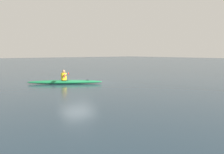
% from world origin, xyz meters
% --- Properties ---
extents(ground_plane, '(160.00, 160.00, 0.00)m').
position_xyz_m(ground_plane, '(0.00, 0.00, 0.00)').
color(ground_plane, '#233847').
extents(kayak, '(4.60, 3.47, 0.27)m').
position_xyz_m(kayak, '(1.48, 0.83, 0.14)').
color(kayak, '#19723F').
rests_on(kayak, ground).
extents(kayaker, '(1.44, 2.03, 0.71)m').
position_xyz_m(kayaker, '(1.52, 0.80, 0.57)').
color(kayaker, yellow).
rests_on(kayaker, kayak).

